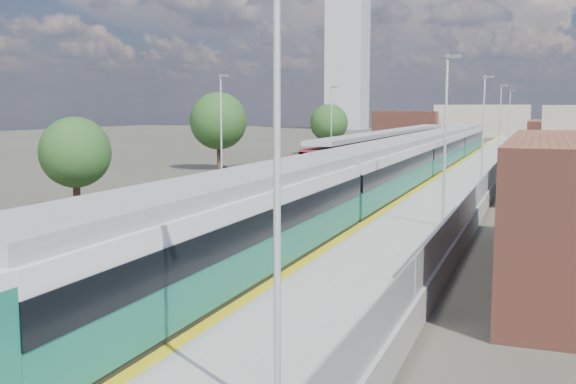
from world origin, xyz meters
The scene contains 11 objects.
ground centered at (0.00, 50.00, 0.00)m, with size 320.00×320.00×0.00m, color #47443A.
ballast_bed centered at (-2.25, 52.50, 0.03)m, with size 10.50×155.00×0.06m, color #565451.
tracks centered at (-1.65, 54.18, 0.11)m, with size 8.96×160.00×0.17m.
platform_right centered at (5.28, 52.49, 0.54)m, with size 4.70×155.00×8.52m.
platform_left centered at (-9.05, 52.49, 0.52)m, with size 4.30×155.00×8.52m.
buildings centered at (-18.12, 138.60, 10.70)m, with size 72.00×185.50×40.00m.
green_train centered at (1.50, 42.61, 2.41)m, with size 3.10×86.24×3.41m.
red_train centered at (-5.50, 69.55, 2.12)m, with size 2.85×57.70×3.59m.
tree_a centered at (-15.37, 24.94, 3.61)m, with size 4.23×4.23×5.74m.
tree_b centered at (-20.11, 53.46, 4.95)m, with size 5.80×5.80×7.86m.
tree_c centered at (-16.01, 77.97, 4.28)m, with size 5.02×5.02×6.80m.
Camera 1 is at (10.55, -7.98, 6.20)m, focal length 42.00 mm.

